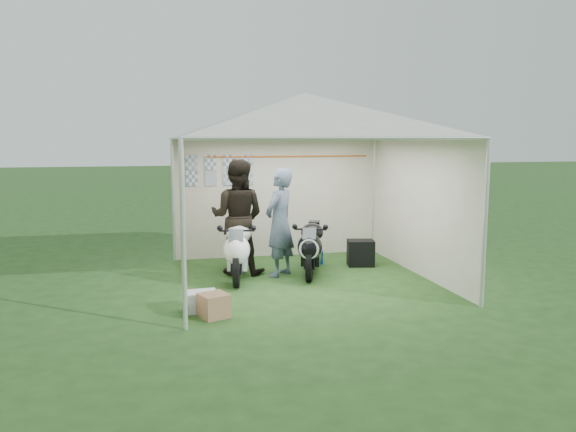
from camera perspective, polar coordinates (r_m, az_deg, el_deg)
name	(u,v)px	position (r m, az deg, el deg)	size (l,w,h in m)	color
ground	(303,280)	(9.24, 1.58, -6.50)	(80.00, 80.00, 0.00)	#23441B
canopy_tent	(303,121)	(8.99, 1.58, 9.67)	(5.66, 5.66, 3.00)	silver
motorcycle_white	(238,248)	(9.25, -5.06, -3.28)	(0.64, 1.84, 0.91)	black
motorcycle_black	(312,246)	(9.55, 2.40, -3.02)	(0.82, 1.72, 0.88)	black
paddock_stand	(314,257)	(10.42, 2.68, -4.16)	(0.33, 0.21, 0.25)	blue
person_dark_jacket	(237,217)	(9.56, -5.16, -0.09)	(0.95, 0.74, 1.95)	black
person_blue_jacket	(280,222)	(9.35, -0.84, -0.66)	(0.66, 0.43, 1.81)	slate
equipment_box	(361,253)	(10.29, 7.39, -3.74)	(0.47, 0.37, 0.47)	black
crate_0	(202,301)	(7.69, -8.76, -8.55)	(0.40, 0.31, 0.27)	silver
crate_1	(214,305)	(7.40, -7.53, -9.00)	(0.34, 0.34, 0.31)	#856044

